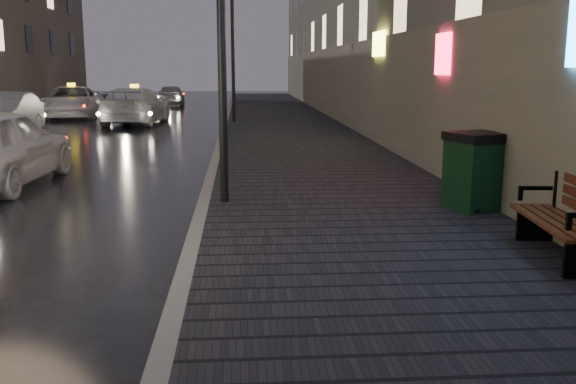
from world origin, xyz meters
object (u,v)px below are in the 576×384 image
(bench, at_px, (568,219))
(taxi_far, at_px, (72,102))
(car_far, at_px, (171,96))
(taxi_mid, at_px, (135,106))
(trash_bin, at_px, (476,170))
(lamp_far, at_px, (233,38))
(car_left_mid, at_px, (1,116))

(bench, xyz_separation_m, taxi_far, (-11.70, 24.11, 0.12))
(car_far, bearing_deg, taxi_mid, 85.51)
(trash_bin, distance_m, car_far, 30.91)
(lamp_far, relative_size, trash_bin, 4.37)
(lamp_far, bearing_deg, car_left_mid, -148.01)
(bench, relative_size, car_left_mid, 0.40)
(bench, distance_m, trash_bin, 2.67)
(lamp_far, bearing_deg, taxi_far, 149.07)
(car_left_mid, relative_size, car_far, 1.22)
(bench, distance_m, taxi_mid, 21.89)
(trash_bin, xyz_separation_m, car_left_mid, (-11.53, 12.13, 0.00))
(lamp_far, height_order, bench, lamp_far)
(trash_bin, bearing_deg, taxi_mid, 95.74)
(bench, xyz_separation_m, car_far, (-7.97, 32.56, 0.04))
(car_left_mid, xyz_separation_m, taxi_mid, (3.48, 5.51, -0.01))
(trash_bin, bearing_deg, bench, -106.17)
(lamp_far, distance_m, car_far, 13.89)
(taxi_far, bearing_deg, bench, -70.30)
(lamp_far, bearing_deg, taxi_mid, 169.27)
(car_far, bearing_deg, trash_bin, 101.16)
(lamp_far, xyz_separation_m, bench, (4.07, -19.53, -2.87))
(bench, relative_size, car_far, 0.49)
(car_far, bearing_deg, car_left_mid, 74.75)
(taxi_mid, height_order, car_far, taxi_mid)
(lamp_far, distance_m, taxi_mid, 4.99)
(trash_bin, bearing_deg, lamp_far, 84.40)
(car_left_mid, distance_m, car_far, 18.14)
(lamp_far, xyz_separation_m, trash_bin, (3.95, -16.87, -2.72))
(taxi_far, distance_m, car_far, 9.24)
(taxi_mid, bearing_deg, trash_bin, 119.65)
(taxi_far, bearing_deg, car_left_mid, -95.84)
(taxi_mid, relative_size, taxi_far, 0.98)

